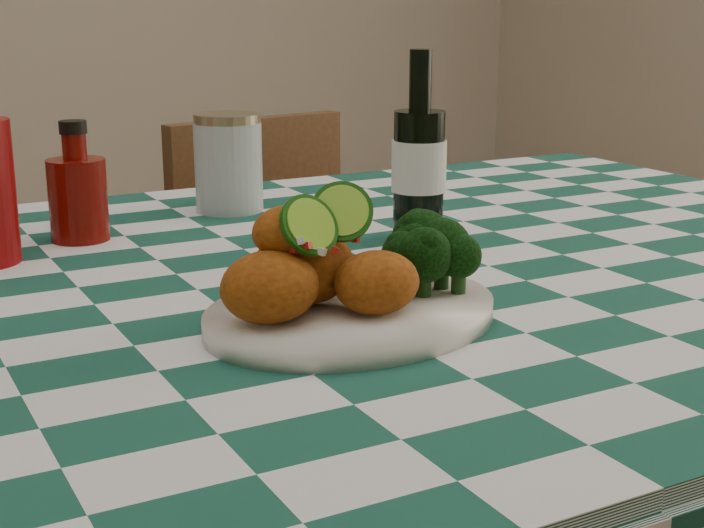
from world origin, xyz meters
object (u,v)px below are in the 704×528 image
plate (352,314)px  fried_chicken_pile (326,252)px  wooden_chair_right (311,349)px  ketchup_bottle (77,181)px  beer_bottle (419,147)px  mason_jar (228,163)px

plate → fried_chicken_pile: 0.06m
plate → wooden_chair_right: (0.37, 0.86, -0.37)m
ketchup_bottle → beer_bottle: (0.35, -0.19, 0.04)m
fried_chicken_pile → beer_bottle: beer_bottle is taller
mason_jar → wooden_chair_right: 0.63m
mason_jar → wooden_chair_right: (0.29, 0.35, -0.43)m
wooden_chair_right → fried_chicken_pile: bearing=-125.0°
plate → wooden_chair_right: size_ratio=0.33×
plate → mason_jar: 0.51m
ketchup_bottle → mason_jar: (0.22, 0.07, -0.01)m
beer_bottle → wooden_chair_right: 0.80m
mason_jar → beer_bottle: beer_bottle is taller
plate → beer_bottle: bearing=47.5°
mason_jar → beer_bottle: 0.30m
plate → wooden_chair_right: bearing=66.4°
mason_jar → beer_bottle: size_ratio=0.59×
fried_chicken_pile → beer_bottle: bearing=44.4°
wooden_chair_right → mason_jar: bearing=-139.5°
fried_chicken_pile → ketchup_bottle: bearing=104.5°
plate → fried_chicken_pile: bearing=180.0°
fried_chicken_pile → wooden_chair_right: size_ratio=0.19×
plate → wooden_chair_right: wooden_chair_right is taller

